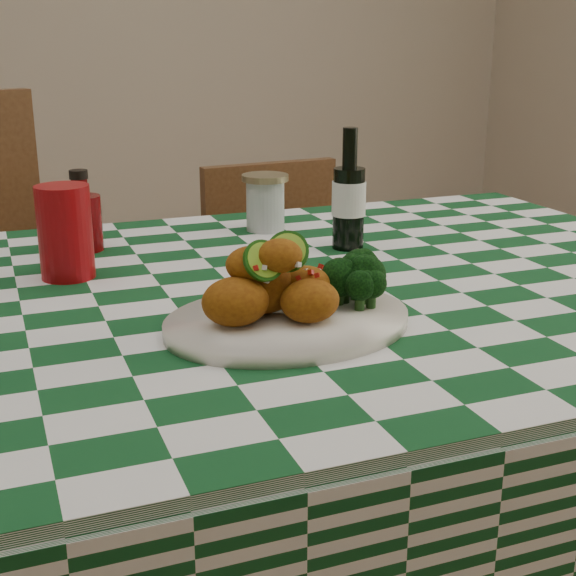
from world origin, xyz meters
name	(u,v)px	position (x,y,z in m)	size (l,w,h in m)	color
dining_table	(242,518)	(0.00, 0.00, 0.39)	(1.66, 1.06, 0.79)	#11451F
plate	(288,322)	(0.01, -0.18, 0.80)	(0.33, 0.26, 0.02)	silver
fried_chicken_pile	(277,279)	(0.00, -0.18, 0.86)	(0.16, 0.12, 0.10)	#8D500D
broccoli_side	(352,281)	(0.11, -0.17, 0.84)	(0.09, 0.09, 0.06)	black
red_tumbler	(65,232)	(-0.23, 0.16, 0.86)	(0.08, 0.08, 0.15)	maroon
ketchup_bottle	(81,211)	(-0.18, 0.32, 0.86)	(0.07, 0.07, 0.14)	#5F0407
mason_jar	(265,203)	(0.17, 0.35, 0.84)	(0.09, 0.09, 0.11)	#B2BCBA
beer_bottle	(349,189)	(0.26, 0.17, 0.89)	(0.06, 0.06, 0.21)	black
wooden_chair_right	(299,331)	(0.39, 0.72, 0.41)	(0.38, 0.40, 0.83)	#472814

